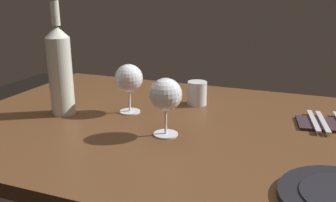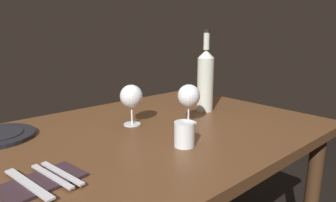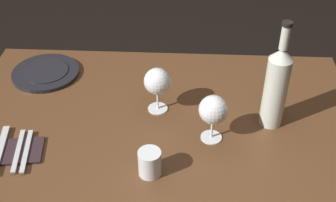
{
  "view_description": "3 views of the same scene",
  "coord_description": "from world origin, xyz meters",
  "views": [
    {
      "loc": [
        0.34,
        -0.94,
        1.12
      ],
      "look_at": [
        -0.02,
        0.01,
        0.8
      ],
      "focal_mm": 38.66,
      "sensor_mm": 36.0,
      "label": 1
    },
    {
      "loc": [
        0.64,
        0.82,
        1.1
      ],
      "look_at": [
        -0.07,
        0.03,
        0.84
      ],
      "focal_mm": 31.75,
      "sensor_mm": 36.0,
      "label": 2
    },
    {
      "loc": [
        -0.08,
        1.08,
        1.68
      ],
      "look_at": [
        -0.03,
        -0.02,
        0.83
      ],
      "focal_mm": 48.06,
      "sensor_mm": 36.0,
      "label": 3
    }
  ],
  "objects": [
    {
      "name": "fork_outer",
      "position": [
        0.38,
        0.14,
        0.75
      ],
      "size": [
        0.04,
        0.18,
        0.0
      ],
      "color": "silver",
      "rests_on": "folded_napkin"
    },
    {
      "name": "wine_bottle",
      "position": [
        -0.36,
        -0.04,
        0.88
      ],
      "size": [
        0.07,
        0.07,
        0.36
      ],
      "color": "silver",
      "rests_on": "dining_table"
    },
    {
      "name": "dining_table",
      "position": [
        0.0,
        0.0,
        0.65
      ],
      "size": [
        1.3,
        0.9,
        0.74
      ],
      "color": "#56351E",
      "rests_on": "ground"
    },
    {
      "name": "fork_inner",
      "position": [
        0.41,
        0.14,
        0.75
      ],
      "size": [
        0.04,
        0.18,
        0.0
      ],
      "color": "silver",
      "rests_on": "folded_napkin"
    },
    {
      "name": "wine_glass_left",
      "position": [
        -0.16,
        0.04,
        0.85
      ],
      "size": [
        0.09,
        0.09,
        0.16
      ],
      "color": "white",
      "rests_on": "dining_table"
    },
    {
      "name": "folded_napkin",
      "position": [
        0.43,
        0.14,
        0.74
      ],
      "size": [
        0.2,
        0.14,
        0.01
      ],
      "color": "#2D1E23",
      "rests_on": "dining_table"
    },
    {
      "name": "table_knife",
      "position": [
        0.46,
        0.14,
        0.75
      ],
      "size": [
        0.05,
        0.21,
        0.0
      ],
      "color": "silver",
      "rests_on": "folded_napkin"
    },
    {
      "name": "wine_glass_right",
      "position": [
        0.01,
        -0.09,
        0.85
      ],
      "size": [
        0.09,
        0.09,
        0.16
      ],
      "color": "white",
      "rests_on": "dining_table"
    },
    {
      "name": "water_tumbler",
      "position": [
        0.01,
        0.2,
        0.78
      ],
      "size": [
        0.07,
        0.07,
        0.08
      ],
      "color": "white",
      "rests_on": "dining_table"
    }
  ]
}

